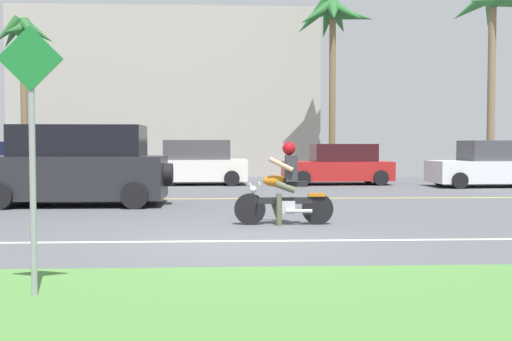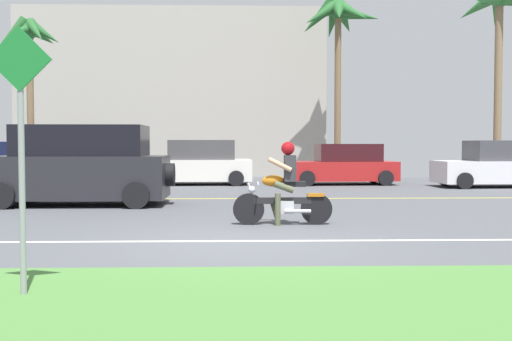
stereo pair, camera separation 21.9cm
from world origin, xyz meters
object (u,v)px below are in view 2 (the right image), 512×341
(parked_car_0, at_px, (32,165))
(palm_tree_1, at_px, (500,13))
(street_sign, at_px, (21,135))
(suv_nearby, at_px, (81,167))
(parked_car_2, at_px, (344,165))
(motorcyclist, at_px, (284,190))
(palm_tree_0, at_px, (30,44))
(parked_car_1, at_px, (197,164))
(palm_tree_2, at_px, (338,22))
(parked_car_3, at_px, (500,165))

(parked_car_0, distance_m, palm_tree_1, 19.50)
(parked_car_0, relative_size, street_sign, 1.53)
(parked_car_0, height_order, street_sign, street_sign)
(suv_nearby, distance_m, parked_car_2, 10.90)
(motorcyclist, distance_m, palm_tree_0, 15.99)
(parked_car_1, relative_size, palm_tree_0, 0.67)
(palm_tree_2, relative_size, street_sign, 2.94)
(parked_car_0, relative_size, palm_tree_1, 0.49)
(suv_nearby, distance_m, palm_tree_0, 10.47)
(palm_tree_0, xyz_separation_m, palm_tree_1, (18.76, 1.22, 1.55))
(parked_car_2, height_order, palm_tree_0, palm_tree_0)
(street_sign, bearing_deg, palm_tree_1, 56.21)
(motorcyclist, distance_m, street_sign, 6.35)
(motorcyclist, bearing_deg, parked_car_3, 49.70)
(palm_tree_0, xyz_separation_m, palm_tree_2, (12.18, 1.89, 1.27))
(suv_nearby, bearing_deg, motorcyclist, -39.10)
(suv_nearby, xyz_separation_m, palm_tree_2, (8.12, 10.49, 5.65))
(parked_car_3, distance_m, palm_tree_2, 8.92)
(parked_car_2, bearing_deg, palm_tree_0, 174.85)
(suv_nearby, distance_m, parked_car_1, 7.99)
(palm_tree_1, bearing_deg, suv_nearby, -146.26)
(motorcyclist, relative_size, parked_car_2, 0.46)
(parked_car_0, bearing_deg, palm_tree_0, 109.96)
(parked_car_0, distance_m, parked_car_2, 11.55)
(parked_car_3, bearing_deg, street_sign, -126.28)
(palm_tree_1, relative_size, palm_tree_2, 1.06)
(parked_car_3, bearing_deg, palm_tree_2, 138.14)
(suv_nearby, height_order, palm_tree_0, palm_tree_0)
(suv_nearby, bearing_deg, palm_tree_0, 115.28)
(parked_car_1, relative_size, parked_car_3, 0.97)
(parked_car_0, distance_m, parked_car_1, 6.06)
(palm_tree_2, distance_m, street_sign, 21.48)
(parked_car_0, distance_m, parked_car_3, 16.88)
(parked_car_0, bearing_deg, parked_car_1, 0.82)
(parked_car_0, xyz_separation_m, parked_car_3, (16.81, -1.54, 0.02))
(palm_tree_1, distance_m, palm_tree_2, 6.62)
(parked_car_3, bearing_deg, parked_car_0, 174.76)
(parked_car_0, bearing_deg, suv_nearby, -64.00)
(parked_car_1, xyz_separation_m, palm_tree_0, (-6.45, 0.98, 4.57))
(motorcyclist, bearing_deg, palm_tree_1, 54.07)
(motorcyclist, bearing_deg, suv_nearby, 140.90)
(motorcyclist, height_order, parked_car_0, parked_car_0)
(suv_nearby, height_order, parked_car_0, suv_nearby)
(parked_car_3, bearing_deg, suv_nearby, -155.49)
(parked_car_1, xyz_separation_m, parked_car_2, (5.49, -0.09, -0.06))
(suv_nearby, height_order, parked_car_3, suv_nearby)
(parked_car_0, relative_size, parked_car_2, 0.99)
(suv_nearby, bearing_deg, palm_tree_1, 33.74)
(parked_car_0, bearing_deg, motorcyclist, -53.49)
(motorcyclist, distance_m, parked_car_2, 11.82)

